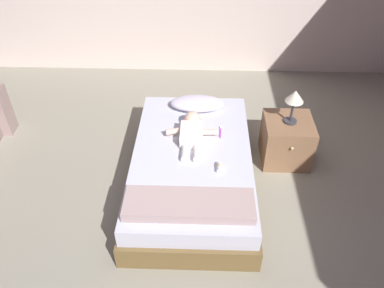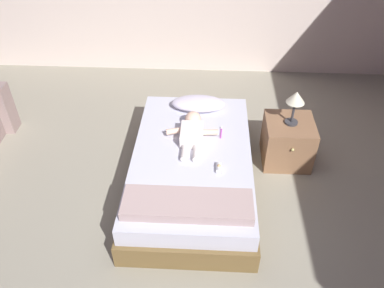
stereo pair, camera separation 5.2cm
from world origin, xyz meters
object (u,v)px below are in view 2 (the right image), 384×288
pillow (199,104)px  nightstand (287,141)px  bed (192,168)px  toothbrush (221,132)px  baby (192,131)px  baby_bottle (219,167)px  lamp (296,100)px

pillow → nightstand: bearing=-18.8°
bed → toothbrush: bearing=49.0°
pillow → baby: 0.48m
toothbrush → baby_bottle: baby_bottle is taller
pillow → toothbrush: 0.47m
pillow → lamp: (0.91, -0.31, 0.28)m
toothbrush → bed: bearing=-131.0°
pillow → baby: bearing=-95.1°
baby_bottle → lamp: bearing=41.7°
bed → toothbrush: 0.46m
lamp → bed: bearing=-156.8°
pillow → baby_bottle: (0.21, -0.93, -0.04)m
baby → pillow: bearing=84.9°
baby → toothbrush: bearing=15.1°
baby → baby_bottle: baby is taller
bed → pillow: size_ratio=3.45×
nightstand → baby_bottle: bearing=-138.3°
lamp → baby_bottle: 0.99m
baby → nightstand: (0.95, 0.17, -0.22)m
bed → pillow: pillow is taller
baby → toothbrush: baby is taller
pillow → baby_bottle: size_ratio=5.51×
pillow → toothbrush: (0.23, -0.41, -0.06)m
toothbrush → nightstand: (0.67, 0.10, -0.16)m
nightstand → baby: bearing=-169.8°
pillow → baby: (-0.04, -0.48, -0.00)m
baby_bottle → toothbrush: bearing=87.5°
bed → toothbrush: (0.27, 0.31, 0.20)m
lamp → toothbrush: bearing=-171.8°
toothbrush → lamp: (0.67, 0.10, 0.33)m
pillow → baby_bottle: bearing=-77.2°
toothbrush → lamp: bearing=8.2°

